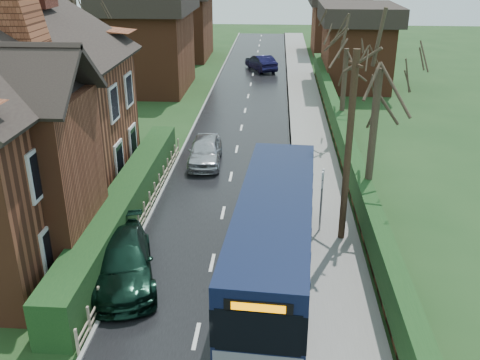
# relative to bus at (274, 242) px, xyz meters

# --- Properties ---
(ground) EXTENTS (140.00, 140.00, 0.00)m
(ground) POSITION_rel_bus_xyz_m (-2.20, -0.98, -1.56)
(ground) COLOR #25431D
(ground) RESTS_ON ground
(road) EXTENTS (6.00, 100.00, 0.02)m
(road) POSITION_rel_bus_xyz_m (-2.20, 9.02, -1.55)
(road) COLOR black
(road) RESTS_ON ground
(pavement) EXTENTS (2.50, 100.00, 0.14)m
(pavement) POSITION_rel_bus_xyz_m (2.05, 9.02, -1.49)
(pavement) COLOR slate
(pavement) RESTS_ON ground
(kerb_right) EXTENTS (0.12, 100.00, 0.14)m
(kerb_right) POSITION_rel_bus_xyz_m (0.85, 9.02, -1.49)
(kerb_right) COLOR gray
(kerb_right) RESTS_ON ground
(kerb_left) EXTENTS (0.12, 100.00, 0.10)m
(kerb_left) POSITION_rel_bus_xyz_m (-5.25, 9.02, -1.51)
(kerb_left) COLOR gray
(kerb_left) RESTS_ON ground
(front_hedge) EXTENTS (1.20, 16.00, 1.60)m
(front_hedge) POSITION_rel_bus_xyz_m (-6.10, 4.02, -0.76)
(front_hedge) COLOR black
(front_hedge) RESTS_ON ground
(picket_fence) EXTENTS (0.10, 16.00, 0.90)m
(picket_fence) POSITION_rel_bus_xyz_m (-5.35, 4.02, -1.11)
(picket_fence) COLOR tan
(picket_fence) RESTS_ON ground
(right_wall_hedge) EXTENTS (0.60, 50.00, 1.80)m
(right_wall_hedge) POSITION_rel_bus_xyz_m (3.60, 9.02, -0.54)
(right_wall_hedge) COLOR brown
(right_wall_hedge) RESTS_ON ground
(bus) EXTENTS (3.05, 10.47, 3.14)m
(bus) POSITION_rel_bus_xyz_m (0.00, 0.00, 0.00)
(bus) COLOR black
(bus) RESTS_ON ground
(car_silver) EXTENTS (1.86, 4.22, 1.41)m
(car_silver) POSITION_rel_bus_xyz_m (-3.70, 10.80, -0.85)
(car_silver) COLOR #B6B7BC
(car_silver) RESTS_ON ground
(car_green) EXTENTS (3.39, 5.34, 1.44)m
(car_green) POSITION_rel_bus_xyz_m (-5.10, -0.20, -0.84)
(car_green) COLOR black
(car_green) RESTS_ON ground
(car_distant) EXTENTS (3.25, 4.66, 1.46)m
(car_distant) POSITION_rel_bus_xyz_m (-1.53, 34.80, -0.83)
(car_distant) COLOR black
(car_distant) RESTS_ON ground
(bus_stop_sign) EXTENTS (0.14, 0.41, 2.73)m
(bus_stop_sign) POSITION_rel_bus_xyz_m (1.80, 3.53, 0.25)
(bus_stop_sign) COLOR slate
(bus_stop_sign) RESTS_ON ground
(telegraph_pole) EXTENTS (0.41, 0.91, 7.34)m
(telegraph_pole) POSITION_rel_bus_xyz_m (2.60, 3.02, 2.16)
(telegraph_pole) COLOR black
(telegraph_pole) RESTS_ON ground
(tree_right_near) EXTENTS (4.17, 4.17, 8.99)m
(tree_right_near) POSITION_rel_bus_xyz_m (3.80, 5.02, 5.16)
(tree_right_near) COLOR #33291E
(tree_right_near) RESTS_ON ground
(tree_right_far) EXTENTS (3.95, 3.95, 7.64)m
(tree_right_far) POSITION_rel_bus_xyz_m (3.80, 15.17, 4.15)
(tree_right_far) COLOR #33281E
(tree_right_far) RESTS_ON ground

